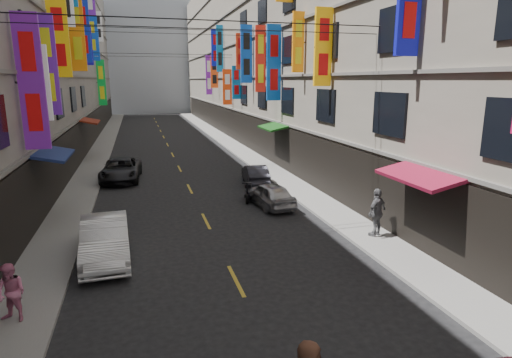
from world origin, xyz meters
TOP-DOWN VIEW (x-y plane):
  - sidewalk_left at (-6.00, 42.00)m, footprint 2.00×90.00m
  - sidewalk_right at (6.00, 42.00)m, footprint 2.00×90.00m
  - building_row_right at (11.99, 42.00)m, footprint 10.14×90.00m
  - haze_block at (0.00, 92.00)m, footprint 18.00×8.00m
  - shop_signage at (-0.23, 34.64)m, footprint 14.00×55.00m
  - street_awnings at (-1.26, 26.00)m, footprint 13.99×35.20m
  - overhead_cables at (0.00, 30.00)m, footprint 14.00×38.04m
  - lane_markings at (0.00, 39.00)m, footprint 0.12×80.20m
  - scooter_far_right at (2.65, 26.80)m, footprint 0.76×1.75m
  - car_left_mid at (-4.00, 20.82)m, footprint 1.78×4.50m
  - car_left_far at (-3.84, 33.30)m, footprint 2.60×5.03m
  - car_right_mid at (3.40, 25.44)m, footprint 1.98×3.77m
  - car_right_far at (3.96, 30.17)m, footprint 1.58×3.65m
  - pedestrian_lfar at (-5.99, 17.09)m, footprint 0.90×0.79m
  - pedestrian_rfar at (6.14, 20.12)m, footprint 1.29×1.09m

SIDE VIEW (x-z plane):
  - lane_markings at x=0.00m, z-range 0.00..0.01m
  - sidewalk_left at x=-6.00m, z-range 0.00..0.12m
  - sidewalk_right at x=6.00m, z-range 0.00..0.12m
  - scooter_far_right at x=2.65m, z-range -0.13..1.01m
  - car_right_far at x=3.96m, z-range 0.00..1.17m
  - car_right_mid at x=3.40m, z-range 0.00..1.22m
  - car_left_far at x=-3.84m, z-range 0.00..1.35m
  - car_left_mid at x=-4.00m, z-range 0.00..1.46m
  - pedestrian_lfar at x=-5.99m, z-range 0.12..1.66m
  - pedestrian_rfar at x=6.14m, z-range 0.12..2.03m
  - street_awnings at x=-1.26m, z-range 2.80..3.20m
  - overhead_cables at x=0.00m, z-range 8.18..9.42m
  - shop_signage at x=-0.23m, z-range 2.98..15.32m
  - building_row_right at x=11.99m, z-range -0.01..18.99m
  - haze_block at x=0.00m, z-range 0.00..22.00m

